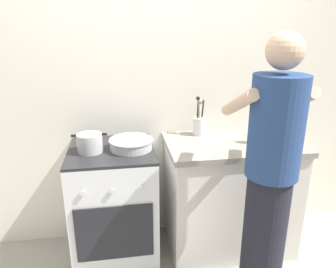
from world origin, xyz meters
The scene contains 9 objects.
ground centered at (0.00, 0.00, 0.00)m, with size 6.00×6.00×0.00m, color gray.
back_wall centered at (0.20, 0.50, 1.25)m, with size 3.20×0.10×2.50m.
countertop centered at (0.55, 0.15, 0.45)m, with size 1.00×0.60×0.90m.
stove_range centered at (-0.35, 0.15, 0.45)m, with size 0.60×0.62×0.90m.
pot centered at (-0.49, 0.12, 0.96)m, with size 0.24×0.17×0.13m.
mixing_bowl centered at (-0.21, 0.13, 0.94)m, with size 0.31×0.31×0.07m.
utensil_crock centered at (0.34, 0.36, 0.99)m, with size 0.10×0.10×0.31m.
oil_bottle centered at (0.77, 0.09, 1.01)m, with size 0.07×0.07×0.27m.
person centered at (0.57, -0.41, 0.86)m, with size 0.41×0.50×1.70m.
Camera 1 is at (-0.28, -1.96, 1.71)m, focal length 33.82 mm.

